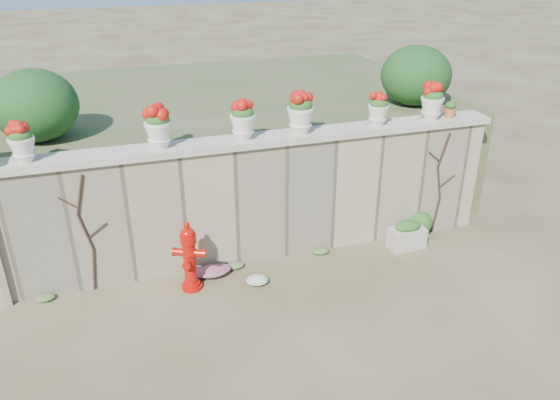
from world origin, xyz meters
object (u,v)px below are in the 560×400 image
object	(u,v)px
terracotta_pot	(450,110)
fire_hydrant	(189,256)
urn_pot_0	(22,142)
planter_box	(407,235)

from	to	relation	value
terracotta_pot	fire_hydrant	bearing A→B (deg)	-172.19
urn_pot_0	terracotta_pot	world-z (taller)	urn_pot_0
urn_pot_0	terracotta_pot	size ratio (longest dim) A/B	2.09
terracotta_pot	urn_pot_0	bearing A→B (deg)	-180.00
fire_hydrant	terracotta_pot	distance (m)	4.98
fire_hydrant	urn_pot_0	xyz separation A→B (m)	(-2.04, 0.64, 1.80)
planter_box	terracotta_pot	bearing A→B (deg)	28.13
urn_pot_0	terracotta_pot	distance (m)	6.70
urn_pot_0	terracotta_pot	xyz separation A→B (m)	(6.70, 0.00, -0.15)
fire_hydrant	terracotta_pot	size ratio (longest dim) A/B	4.28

